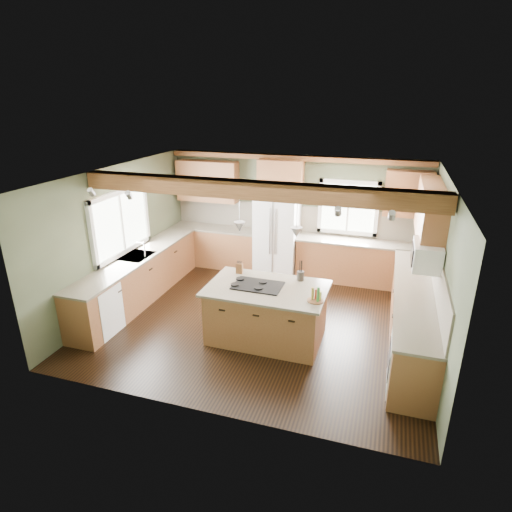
% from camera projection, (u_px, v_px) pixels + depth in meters
% --- Properties ---
extents(floor, '(5.60, 5.60, 0.00)m').
position_uv_depth(floor, '(262.00, 319.00, 7.68)').
color(floor, black).
rests_on(floor, ground).
extents(ceiling, '(5.60, 5.60, 0.00)m').
position_uv_depth(ceiling, '(263.00, 175.00, 6.76)').
color(ceiling, silver).
rests_on(ceiling, wall_back).
extents(wall_back, '(5.60, 0.00, 5.60)m').
position_uv_depth(wall_back, '(295.00, 214.00, 9.45)').
color(wall_back, '#404934').
rests_on(wall_back, ground).
extents(wall_left, '(0.00, 5.00, 5.00)m').
position_uv_depth(wall_left, '(119.00, 236.00, 8.01)').
color(wall_left, '#404934').
rests_on(wall_left, ground).
extents(wall_right, '(0.00, 5.00, 5.00)m').
position_uv_depth(wall_right, '(440.00, 271.00, 6.43)').
color(wall_right, '#404934').
rests_on(wall_right, ground).
extents(ceiling_beam, '(5.55, 0.26, 0.26)m').
position_uv_depth(ceiling_beam, '(252.00, 190.00, 6.30)').
color(ceiling_beam, '#4C2815').
rests_on(ceiling_beam, ceiling).
extents(soffit_trim, '(5.55, 0.20, 0.10)m').
position_uv_depth(soffit_trim, '(296.00, 158.00, 8.91)').
color(soffit_trim, '#4C2815').
rests_on(soffit_trim, ceiling).
extents(backsplash_back, '(5.58, 0.03, 0.58)m').
position_uv_depth(backsplash_back, '(295.00, 218.00, 9.46)').
color(backsplash_back, brown).
rests_on(backsplash_back, wall_back).
extents(backsplash_right, '(0.03, 3.70, 0.58)m').
position_uv_depth(backsplash_right, '(438.00, 275.00, 6.51)').
color(backsplash_right, brown).
rests_on(backsplash_right, wall_right).
extents(base_cab_back_left, '(2.02, 0.60, 0.88)m').
position_uv_depth(base_cab_back_left, '(216.00, 247.00, 9.99)').
color(base_cab_back_left, brown).
rests_on(base_cab_back_left, floor).
extents(counter_back_left, '(2.06, 0.64, 0.04)m').
position_uv_depth(counter_back_left, '(215.00, 228.00, 9.83)').
color(counter_back_left, brown).
rests_on(counter_back_left, base_cab_back_left).
extents(base_cab_back_right, '(2.62, 0.60, 0.88)m').
position_uv_depth(base_cab_back_right, '(359.00, 263.00, 9.06)').
color(base_cab_back_right, brown).
rests_on(base_cab_back_right, floor).
extents(counter_back_right, '(2.66, 0.64, 0.04)m').
position_uv_depth(counter_back_right, '(361.00, 242.00, 8.90)').
color(counter_back_right, brown).
rests_on(counter_back_right, base_cab_back_right).
extents(base_cab_left, '(0.60, 3.70, 0.88)m').
position_uv_depth(base_cab_left, '(139.00, 279.00, 8.28)').
color(base_cab_left, brown).
rests_on(base_cab_left, floor).
extents(counter_left, '(0.64, 3.74, 0.04)m').
position_uv_depth(counter_left, '(137.00, 257.00, 8.11)').
color(counter_left, brown).
rests_on(counter_left, base_cab_left).
extents(base_cab_right, '(0.60, 3.70, 0.88)m').
position_uv_depth(base_cab_right, '(411.00, 317.00, 6.86)').
color(base_cab_right, brown).
rests_on(base_cab_right, floor).
extents(counter_right, '(0.64, 3.74, 0.04)m').
position_uv_depth(counter_right, '(415.00, 291.00, 6.70)').
color(counter_right, brown).
rests_on(counter_right, base_cab_right).
extents(upper_cab_back_left, '(1.40, 0.35, 0.90)m').
position_uv_depth(upper_cab_back_left, '(208.00, 181.00, 9.62)').
color(upper_cab_back_left, brown).
rests_on(upper_cab_back_left, wall_back).
extents(upper_cab_over_fridge, '(0.96, 0.35, 0.70)m').
position_uv_depth(upper_cab_over_fridge, '(281.00, 176.00, 9.07)').
color(upper_cab_over_fridge, brown).
rests_on(upper_cab_over_fridge, wall_back).
extents(upper_cab_right, '(0.35, 2.20, 0.90)m').
position_uv_depth(upper_cab_right, '(430.00, 213.00, 7.05)').
color(upper_cab_right, brown).
rests_on(upper_cab_right, wall_right).
extents(upper_cab_back_corner, '(0.90, 0.35, 0.90)m').
position_uv_depth(upper_cab_back_corner, '(408.00, 194.00, 8.41)').
color(upper_cab_back_corner, brown).
rests_on(upper_cab_back_corner, wall_back).
extents(window_left, '(0.04, 1.60, 1.05)m').
position_uv_depth(window_left, '(120.00, 222.00, 7.96)').
color(window_left, white).
rests_on(window_left, wall_left).
extents(window_back, '(1.10, 0.04, 1.00)m').
position_uv_depth(window_back, '(348.00, 207.00, 9.01)').
color(window_back, white).
rests_on(window_back, wall_back).
extents(sink, '(0.50, 0.65, 0.03)m').
position_uv_depth(sink, '(137.00, 256.00, 8.11)').
color(sink, '#262628').
rests_on(sink, counter_left).
extents(faucet, '(0.02, 0.02, 0.28)m').
position_uv_depth(faucet, '(145.00, 250.00, 8.01)').
color(faucet, '#B2B2B7').
rests_on(faucet, sink).
extents(dishwasher, '(0.60, 0.60, 0.84)m').
position_uv_depth(dishwasher, '(97.00, 310.00, 7.12)').
color(dishwasher, white).
rests_on(dishwasher, floor).
extents(oven, '(0.60, 0.72, 0.84)m').
position_uv_depth(oven, '(413.00, 363.00, 5.71)').
color(oven, white).
rests_on(oven, floor).
extents(microwave, '(0.40, 0.70, 0.38)m').
position_uv_depth(microwave, '(427.00, 255.00, 6.36)').
color(microwave, white).
rests_on(microwave, wall_right).
extents(pendant_left, '(0.18, 0.18, 0.16)m').
position_uv_depth(pendant_left, '(240.00, 227.00, 6.57)').
color(pendant_left, '#B2B2B7').
rests_on(pendant_left, ceiling).
extents(pendant_right, '(0.18, 0.18, 0.16)m').
position_uv_depth(pendant_right, '(296.00, 232.00, 6.31)').
color(pendant_right, '#B2B2B7').
rests_on(pendant_right, ceiling).
extents(refrigerator, '(0.90, 0.74, 1.80)m').
position_uv_depth(refrigerator, '(277.00, 235.00, 9.33)').
color(refrigerator, white).
rests_on(refrigerator, floor).
extents(island, '(1.80, 1.11, 0.88)m').
position_uv_depth(island, '(267.00, 314.00, 6.96)').
color(island, brown).
rests_on(island, floor).
extents(island_top, '(1.92, 1.23, 0.04)m').
position_uv_depth(island_top, '(267.00, 288.00, 6.79)').
color(island_top, brown).
rests_on(island_top, island).
extents(cooktop, '(0.78, 0.52, 0.02)m').
position_uv_depth(cooktop, '(258.00, 285.00, 6.83)').
color(cooktop, black).
rests_on(cooktop, island_top).
extents(knife_block, '(0.11, 0.09, 0.18)m').
position_uv_depth(knife_block, '(239.00, 268.00, 7.29)').
color(knife_block, brown).
rests_on(knife_block, island_top).
extents(utensil_crock, '(0.12, 0.12, 0.16)m').
position_uv_depth(utensil_crock, '(300.00, 276.00, 7.01)').
color(utensil_crock, '#3E3532').
rests_on(utensil_crock, island_top).
extents(bottle_tray, '(0.29, 0.29, 0.23)m').
position_uv_depth(bottle_tray, '(316.00, 294.00, 6.30)').
color(bottle_tray, brown).
rests_on(bottle_tray, island_top).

